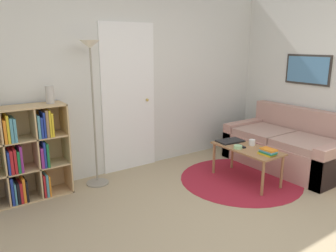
{
  "coord_description": "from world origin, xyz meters",
  "views": [
    {
      "loc": [
        -2.17,
        -1.77,
        1.78
      ],
      "look_at": [
        -0.07,
        1.26,
        0.85
      ],
      "focal_mm": 35.0,
      "sensor_mm": 36.0,
      "label": 1
    }
  ],
  "objects": [
    {
      "name": "ground_plane",
      "position": [
        0.0,
        0.0,
        0.0
      ],
      "size": [
        14.0,
        14.0,
        0.0
      ],
      "primitive_type": "plane",
      "color": "tan"
    },
    {
      "name": "wall_back",
      "position": [
        -0.0,
        2.31,
        1.29
      ],
      "size": [
        7.76,
        0.11,
        2.6
      ],
      "color": "silver",
      "rests_on": "ground_plane"
    },
    {
      "name": "wall_right",
      "position": [
        2.41,
        1.14,
        1.3
      ],
      "size": [
        0.08,
        5.28,
        2.6
      ],
      "color": "silver",
      "rests_on": "ground_plane"
    },
    {
      "name": "rug",
      "position": [
        0.97,
        1.04,
        0.0
      ],
      "size": [
        1.6,
        1.6,
        0.01
      ],
      "color": "maroon",
      "rests_on": "ground_plane"
    },
    {
      "name": "bookshelf",
      "position": [
        -1.6,
        2.1,
        0.53
      ],
      "size": [
        1.08,
        0.34,
        1.1
      ],
      "color": "tan",
      "rests_on": "ground_plane"
    },
    {
      "name": "floor_lamp",
      "position": [
        -0.66,
        2.02,
        1.4
      ],
      "size": [
        0.29,
        0.29,
        1.82
      ],
      "color": "gray",
      "rests_on": "ground_plane"
    },
    {
      "name": "couch",
      "position": [
        1.97,
        1.03,
        0.28
      ],
      "size": [
        0.93,
        1.7,
        0.84
      ],
      "color": "tan",
      "rests_on": "ground_plane"
    },
    {
      "name": "coffee_table",
      "position": [
        1.01,
        0.99,
        0.4
      ],
      "size": [
        0.44,
        0.93,
        0.46
      ],
      "color": "#996B42",
      "rests_on": "ground_plane"
    },
    {
      "name": "laptop",
      "position": [
        1.02,
        1.31,
        0.47
      ],
      "size": [
        0.38,
        0.26,
        0.02
      ],
      "color": "black",
      "rests_on": "coffee_table"
    },
    {
      "name": "bowl",
      "position": [
        0.88,
        1.03,
        0.48
      ],
      "size": [
        0.11,
        0.11,
        0.04
      ],
      "color": "#9ED193",
      "rests_on": "coffee_table"
    },
    {
      "name": "book_stack_on_table",
      "position": [
        0.99,
        0.65,
        0.5
      ],
      "size": [
        0.14,
        0.2,
        0.08
      ],
      "color": "gold",
      "rests_on": "coffee_table"
    },
    {
      "name": "cup",
      "position": [
        1.13,
        1.02,
        0.5
      ],
      "size": [
        0.08,
        0.08,
        0.08
      ],
      "color": "white",
      "rests_on": "coffee_table"
    },
    {
      "name": "remote",
      "position": [
        0.96,
        1.06,
        0.47
      ],
      "size": [
        0.07,
        0.17,
        0.02
      ],
      "color": "black",
      "rests_on": "coffee_table"
    },
    {
      "name": "vase_on_shelf",
      "position": [
        -1.15,
        2.09,
        1.21
      ],
      "size": [
        0.09,
        0.09,
        0.21
      ],
      "color": "#B7B2A8",
      "rests_on": "bookshelf"
    }
  ]
}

